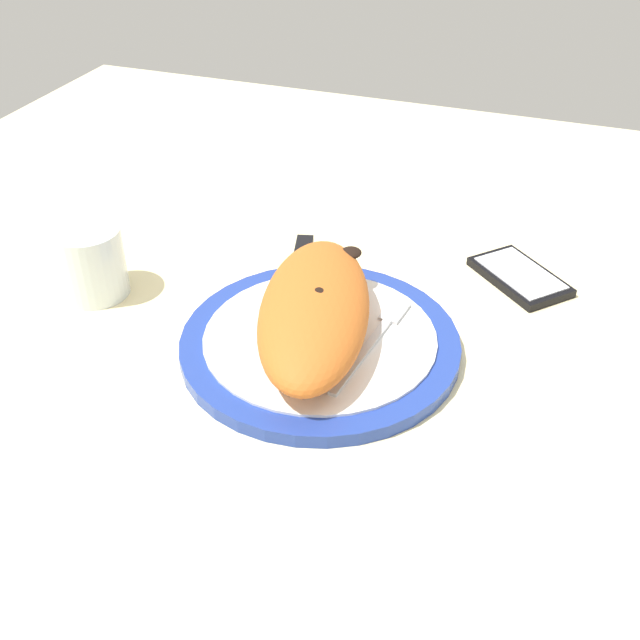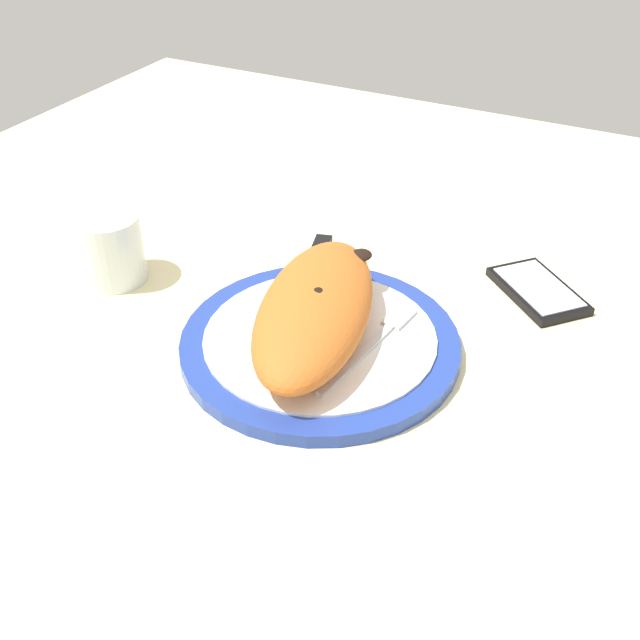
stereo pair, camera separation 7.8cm
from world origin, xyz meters
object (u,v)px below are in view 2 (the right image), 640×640
object	(u,v)px
knife	(311,275)
smartphone	(538,290)
plate	(320,343)
water_glass	(111,252)
calzone	(317,308)
fork	(375,340)

from	to	relation	value
knife	smartphone	bearing A→B (deg)	-64.61
plate	water_glass	size ratio (longest dim) A/B	3.54
smartphone	knife	bearing A→B (deg)	115.39
knife	smartphone	distance (cm)	26.43
calzone	smartphone	distance (cm)	27.75
plate	fork	xyz separation A→B (cm)	(1.63, -5.56, 1.14)
knife	water_glass	distance (cm)	23.62
fork	smartphone	distance (cm)	22.72
plate	water_glass	world-z (taller)	water_glass
fork	water_glass	size ratio (longest dim) A/B	2.09
calzone	knife	distance (cm)	10.84
fork	water_glass	distance (cm)	33.77
plate	calzone	distance (cm)	4.08
smartphone	water_glass	distance (cm)	50.00
knife	plate	bearing A→B (deg)	-147.38
plate	fork	size ratio (longest dim) A/B	1.70
plate	smartphone	xyz separation A→B (cm)	(20.72, -17.81, -0.30)
plate	knife	distance (cm)	11.26
smartphone	calzone	bearing A→B (deg)	137.84
knife	water_glass	size ratio (longest dim) A/B	2.88
fork	smartphone	bearing A→B (deg)	-32.69
knife	smartphone	xyz separation A→B (cm)	(11.31, -23.83, -1.72)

